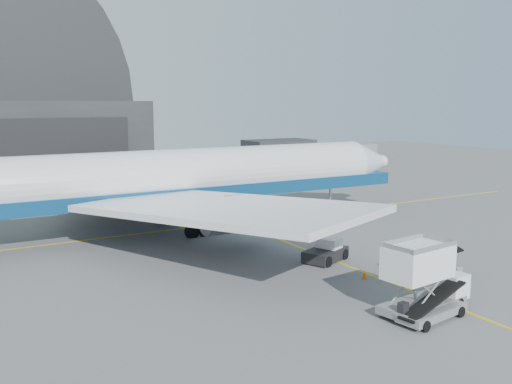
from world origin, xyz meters
TOP-DOWN VIEW (x-y plane):
  - ground at (0.00, 0.00)m, footprint 200.00×200.00m
  - taxi_lines at (0.00, 12.67)m, footprint 80.00×42.12m
  - distant_bldg_a at (38.00, 72.00)m, footprint 14.00×8.00m
  - distant_bldg_b at (55.00, 68.00)m, footprint 8.00×6.00m
  - airliner at (-5.75, 19.43)m, footprint 50.24×48.72m
  - catering_truck at (-2.34, -7.07)m, footprint 6.05×2.84m
  - pushback_tug at (-0.49, 4.37)m, footprint 4.20×3.35m
  - belt_loader_a at (-2.72, -8.15)m, footprint 4.93×2.29m
  - belt_loader_b at (3.42, -1.87)m, footprint 4.83×3.38m
  - traffic_cone at (-0.94, -0.53)m, footprint 0.32×0.32m

SIDE VIEW (x-z plane):
  - ground at x=0.00m, z-range 0.00..0.00m
  - distant_bldg_a at x=38.00m, z-range -2.00..2.00m
  - distant_bldg_b at x=55.00m, z-range -1.40..1.40m
  - taxi_lines at x=0.00m, z-range 0.00..0.02m
  - traffic_cone at x=-0.94m, z-range -0.01..0.46m
  - belt_loader_a at x=-2.72m, z-range -0.35..1.49m
  - belt_loader_b at x=3.42m, z-range -0.36..1.50m
  - pushback_tug at x=-0.49m, z-range -0.21..1.50m
  - catering_truck at x=-2.34m, z-range 0.02..4.03m
  - airliner at x=-5.75m, z-range -3.88..13.75m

